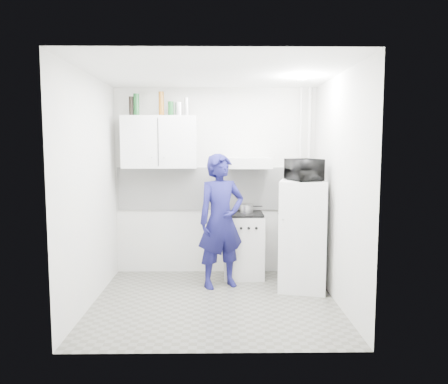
{
  "coord_description": "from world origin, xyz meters",
  "views": [
    {
      "loc": [
        0.04,
        -4.88,
        1.8
      ],
      "look_at": [
        0.11,
        0.3,
        1.25
      ],
      "focal_mm": 35.0,
      "sensor_mm": 36.0,
      "label": 1
    }
  ],
  "objects": [
    {
      "name": "saucepan",
      "position": [
        0.43,
        1.07,
        0.94
      ],
      "size": [
        0.18,
        0.18,
        0.1
      ],
      "primitive_type": "cylinder",
      "color": "silver",
      "rests_on": "stove_top"
    },
    {
      "name": "bottle_b",
      "position": [
        -1.06,
        1.07,
        2.35
      ],
      "size": [
        0.08,
        0.08,
        0.29
      ],
      "primitive_type": "cylinder",
      "color": "#144C1E",
      "rests_on": "upper_cabinet"
    },
    {
      "name": "wall_left",
      "position": [
        -1.4,
        0.0,
        1.3
      ],
      "size": [
        0.0,
        2.6,
        2.6
      ],
      "primitive_type": "plane",
      "rotation": [
        1.57,
        0.0,
        1.57
      ],
      "color": "silver",
      "rests_on": "floor"
    },
    {
      "name": "fridge",
      "position": [
        1.1,
        0.47,
        0.69
      ],
      "size": [
        0.68,
        0.68,
        1.37
      ],
      "primitive_type": "cube",
      "rotation": [
        0.0,
        0.0,
        -0.22
      ],
      "color": "white",
      "rests_on": "floor"
    },
    {
      "name": "canister_b",
      "position": [
        -0.49,
        1.07,
        2.29
      ],
      "size": [
        0.1,
        0.1,
        0.18
      ],
      "primitive_type": "cylinder",
      "color": "silver",
      "rests_on": "upper_cabinet"
    },
    {
      "name": "bottle_e",
      "position": [
        -0.38,
        1.07,
        2.32
      ],
      "size": [
        0.06,
        0.06,
        0.24
      ],
      "primitive_type": "cylinder",
      "color": "silver",
      "rests_on": "upper_cabinet"
    },
    {
      "name": "ceiling",
      "position": [
        0.0,
        0.0,
        2.6
      ],
      "size": [
        2.8,
        2.8,
        0.0
      ],
      "primitive_type": "plane",
      "color": "white",
      "rests_on": "wall_back"
    },
    {
      "name": "backsplash",
      "position": [
        0.0,
        1.24,
        1.2
      ],
      "size": [
        2.74,
        0.03,
        0.6
      ],
      "primitive_type": "cube",
      "color": "white",
      "rests_on": "wall_back"
    },
    {
      "name": "ceiling_spot_fixture",
      "position": [
        1.0,
        0.2,
        2.57
      ],
      "size": [
        0.1,
        0.1,
        0.02
      ],
      "primitive_type": "cylinder",
      "color": "white",
      "rests_on": "ceiling"
    },
    {
      "name": "floor",
      "position": [
        0.0,
        0.0,
        0.0
      ],
      "size": [
        2.8,
        2.8,
        0.0
      ],
      "primitive_type": "plane",
      "color": "#64635C",
      "rests_on": "ground"
    },
    {
      "name": "bottle_a",
      "position": [
        -1.13,
        1.07,
        2.33
      ],
      "size": [
        0.06,
        0.06,
        0.26
      ],
      "primitive_type": "cylinder",
      "color": "black",
      "rests_on": "upper_cabinet"
    },
    {
      "name": "microwave",
      "position": [
        1.1,
        0.47,
        1.51
      ],
      "size": [
        0.55,
        0.44,
        0.27
      ],
      "primitive_type": "imported",
      "rotation": [
        0.0,
        0.0,
        1.84
      ],
      "color": "black",
      "rests_on": "fridge"
    },
    {
      "name": "pipe_a",
      "position": [
        1.3,
        1.17,
        1.3
      ],
      "size": [
        0.05,
        0.05,
        2.6
      ],
      "primitive_type": "cylinder",
      "color": "silver",
      "rests_on": "floor"
    },
    {
      "name": "upper_cabinet",
      "position": [
        -0.75,
        1.07,
        1.85
      ],
      "size": [
        1.0,
        0.35,
        0.7
      ],
      "primitive_type": "cube",
      "color": "white",
      "rests_on": "wall_back"
    },
    {
      "name": "canister_a",
      "position": [
        -0.6,
        1.07,
        2.3
      ],
      "size": [
        0.08,
        0.08,
        0.19
      ],
      "primitive_type": "cylinder",
      "color": "#144C1E",
      "rests_on": "upper_cabinet"
    },
    {
      "name": "range_hood",
      "position": [
        0.45,
        1.0,
        1.57
      ],
      "size": [
        0.6,
        0.5,
        0.14
      ],
      "primitive_type": "cube",
      "color": "silver",
      "rests_on": "wall_back"
    },
    {
      "name": "stove_top",
      "position": [
        0.39,
        1.0,
        0.87
      ],
      "size": [
        0.51,
        0.51,
        0.03
      ],
      "primitive_type": "cube",
      "color": "black",
      "rests_on": "stove"
    },
    {
      "name": "pipe_b",
      "position": [
        1.18,
        1.17,
        1.3
      ],
      "size": [
        0.04,
        0.04,
        2.6
      ],
      "primitive_type": "cylinder",
      "color": "silver",
      "rests_on": "floor"
    },
    {
      "name": "bottle_d",
      "position": [
        -0.72,
        1.07,
        2.36
      ],
      "size": [
        0.07,
        0.07,
        0.32
      ],
      "primitive_type": "cylinder",
      "color": "brown",
      "rests_on": "upper_cabinet"
    },
    {
      "name": "stove",
      "position": [
        0.39,
        1.0,
        0.43
      ],
      "size": [
        0.54,
        0.54,
        0.86
      ],
      "primitive_type": "cube",
      "color": "silver",
      "rests_on": "floor"
    },
    {
      "name": "wall_right",
      "position": [
        1.4,
        0.0,
        1.3
      ],
      "size": [
        0.0,
        2.6,
        2.6
      ],
      "primitive_type": "plane",
      "rotation": [
        1.57,
        0.0,
        -1.57
      ],
      "color": "silver",
      "rests_on": "floor"
    },
    {
      "name": "wall_back",
      "position": [
        0.0,
        1.25,
        1.3
      ],
      "size": [
        2.8,
        0.0,
        2.8
      ],
      "primitive_type": "plane",
      "rotation": [
        1.57,
        0.0,
        0.0
      ],
      "color": "silver",
      "rests_on": "floor"
    },
    {
      "name": "person",
      "position": [
        0.08,
        0.58,
        0.85
      ],
      "size": [
        0.73,
        0.62,
        1.7
      ],
      "primitive_type": "imported",
      "rotation": [
        0.0,
        0.0,
        0.41
      ],
      "color": "#13134A",
      "rests_on": "floor"
    }
  ]
}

